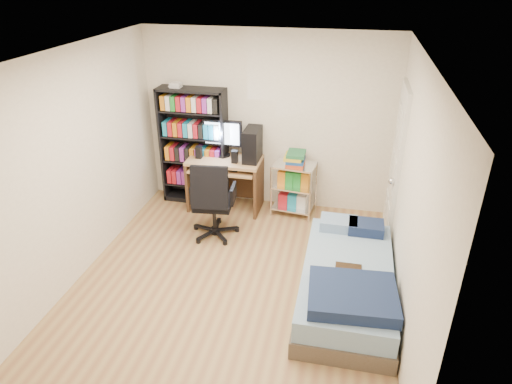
% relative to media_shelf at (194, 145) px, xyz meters
% --- Properties ---
extents(room, '(3.58, 4.08, 2.58)m').
position_rel_media_shelf_xyz_m(room, '(1.04, -1.84, 0.38)').
color(room, '#A18150').
rests_on(room, ground).
extents(media_shelf, '(0.96, 0.32, 1.77)m').
position_rel_media_shelf_xyz_m(media_shelf, '(0.00, 0.00, 0.00)').
color(media_shelf, black).
rests_on(media_shelf, room).
extents(computer_desk, '(1.03, 0.60, 1.29)m').
position_rel_media_shelf_xyz_m(computer_desk, '(0.60, -0.10, -0.18)').
color(computer_desk, tan).
rests_on(computer_desk, room).
extents(office_chair, '(0.70, 0.70, 1.07)m').
position_rel_media_shelf_xyz_m(office_chair, '(0.56, -0.95, -0.54)').
color(office_chair, black).
rests_on(office_chair, room).
extents(wire_cart, '(0.62, 0.48, 0.93)m').
position_rel_media_shelf_xyz_m(wire_cart, '(1.49, -0.11, -0.27)').
color(wire_cart, silver).
rests_on(wire_cart, room).
extents(bed, '(0.95, 1.91, 0.54)m').
position_rel_media_shelf_xyz_m(bed, '(2.30, -1.90, -0.63)').
color(bed, brown).
rests_on(bed, room).
extents(door, '(0.12, 0.80, 2.00)m').
position_rel_media_shelf_xyz_m(door, '(2.77, -0.49, 0.12)').
color(door, silver).
rests_on(door, room).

